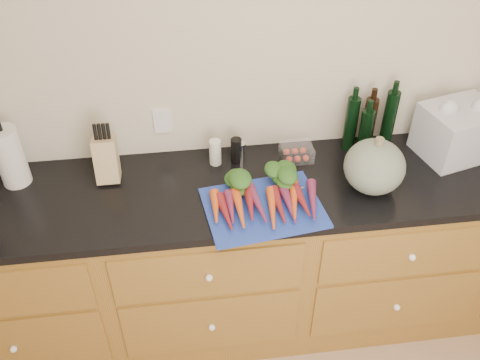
{
  "coord_description": "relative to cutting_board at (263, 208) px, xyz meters",
  "views": [
    {
      "loc": [
        -0.51,
        -0.5,
        2.5
      ],
      "look_at": [
        -0.29,
        1.2,
        1.06
      ],
      "focal_mm": 40.0,
      "sensor_mm": 36.0,
      "label": 1
    }
  ],
  "objects": [
    {
      "name": "wall_back",
      "position": [
        0.2,
        0.48,
        0.35
      ],
      "size": [
        4.1,
        0.05,
        2.6
      ],
      "primitive_type": "cube",
      "color": "beige",
      "rests_on": "ground"
    },
    {
      "name": "cabinets",
      "position": [
        0.2,
        0.16,
        -0.5
      ],
      "size": [
        3.6,
        0.64,
        0.9
      ],
      "color": "brown",
      "rests_on": "ground"
    },
    {
      "name": "countertop",
      "position": [
        0.2,
        0.16,
        -0.03
      ],
      "size": [
        3.64,
        0.62,
        0.04
      ],
      "primitive_type": "cube",
      "color": "black",
      "rests_on": "cabinets"
    },
    {
      "name": "cutting_board",
      "position": [
        0.0,
        0.0,
        0.0
      ],
      "size": [
        0.53,
        0.43,
        0.01
      ],
      "primitive_type": "cube",
      "rotation": [
        0.0,
        0.0,
        0.13
      ],
      "color": "#1F39A2",
      "rests_on": "countertop"
    },
    {
      "name": "carrots",
      "position": [
        -0.0,
        0.04,
        0.03
      ],
      "size": [
        0.45,
        0.33,
        0.06
      ],
      "color": "#E8561B",
      "rests_on": "cutting_board"
    },
    {
      "name": "squash",
      "position": [
        0.5,
        0.08,
        0.11
      ],
      "size": [
        0.26,
        0.26,
        0.24
      ],
      "primitive_type": "ellipsoid",
      "color": "#596756",
      "rests_on": "countertop"
    },
    {
      "name": "paper_towel",
      "position": [
        -1.07,
        0.32,
        0.13
      ],
      "size": [
        0.12,
        0.12,
        0.28
      ],
      "primitive_type": "cylinder",
      "color": "silver",
      "rests_on": "countertop"
    },
    {
      "name": "knife_block",
      "position": [
        -0.66,
        0.3,
        0.1
      ],
      "size": [
        0.1,
        0.1,
        0.2
      ],
      "primitive_type": "cube",
      "color": "tan",
      "rests_on": "countertop"
    },
    {
      "name": "grinder_salt",
      "position": [
        -0.17,
        0.34,
        0.06
      ],
      "size": [
        0.05,
        0.05,
        0.13
      ],
      "primitive_type": "cylinder",
      "color": "silver",
      "rests_on": "countertop"
    },
    {
      "name": "grinder_pepper",
      "position": [
        -0.07,
        0.34,
        0.06
      ],
      "size": [
        0.05,
        0.05,
        0.13
      ],
      "primitive_type": "cylinder",
      "color": "black",
      "rests_on": "countertop"
    },
    {
      "name": "canister_chrome",
      "position": [
        -0.05,
        0.34,
        0.05
      ],
      "size": [
        0.05,
        0.05,
        0.1
      ],
      "primitive_type": "cylinder",
      "color": "silver",
      "rests_on": "countertop"
    },
    {
      "name": "tomato_box",
      "position": [
        0.21,
        0.33,
        0.03
      ],
      "size": [
        0.15,
        0.12,
        0.07
      ],
      "primitive_type": "cube",
      "color": "white",
      "rests_on": "countertop"
    },
    {
      "name": "bottles",
      "position": [
        0.56,
        0.37,
        0.13
      ],
      "size": [
        0.25,
        0.13,
        0.3
      ],
      "color": "black",
      "rests_on": "countertop"
    },
    {
      "name": "grocery_bag",
      "position": [
        0.97,
        0.28,
        0.12
      ],
      "size": [
        0.39,
        0.34,
        0.24
      ],
      "primitive_type": null,
      "rotation": [
        0.0,
        0.0,
        0.25
      ],
      "color": "silver",
      "rests_on": "countertop"
    }
  ]
}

